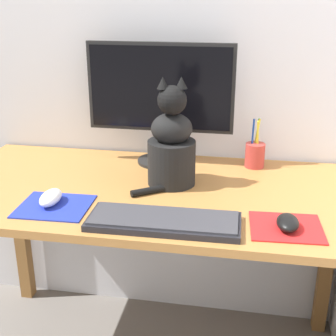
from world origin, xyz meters
The scene contains 10 objects.
wall_back centered at (0.00, 0.37, 1.25)m, with size 7.00×0.04×2.50m.
desk centered at (0.00, 0.00, 0.61)m, with size 1.35×0.68×0.70m.
monitor centered at (-0.01, 0.24, 0.95)m, with size 0.52×0.17×0.43m.
keyboard centered at (0.09, -0.24, 0.72)m, with size 0.42×0.16×0.02m.
mousepad_left centered at (-0.24, -0.19, 0.71)m, with size 0.21×0.19×0.00m.
mousepad_right centered at (0.42, -0.20, 0.71)m, with size 0.20×0.18×0.00m.
computer_mouse_left centered at (-0.26, -0.18, 0.73)m, with size 0.06×0.11×0.04m.
computer_mouse_right centered at (0.42, -0.21, 0.73)m, with size 0.06×0.10×0.03m.
cat centered at (0.07, 0.05, 0.83)m, with size 0.20×0.23×0.35m.
pen_cup centered at (0.33, 0.26, 0.75)m, with size 0.07×0.07×0.17m.
Camera 1 is at (0.30, -1.35, 1.30)m, focal length 50.00 mm.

